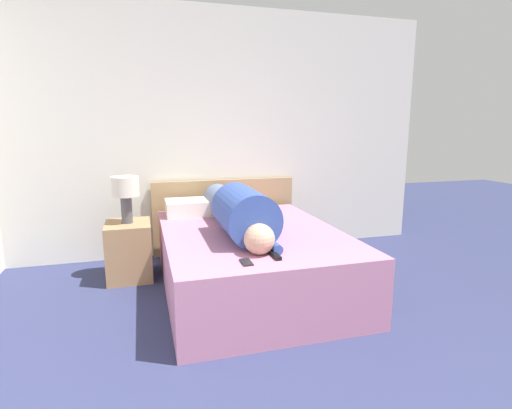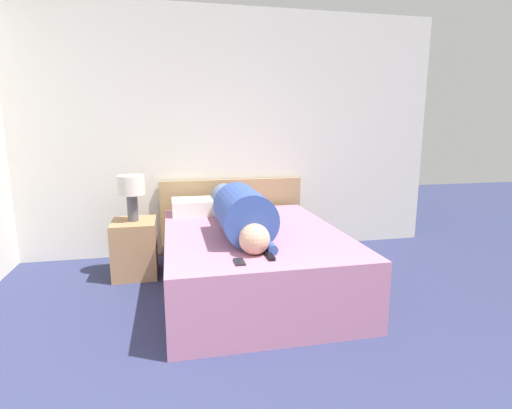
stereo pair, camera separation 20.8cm
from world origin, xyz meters
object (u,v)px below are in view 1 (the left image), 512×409
at_px(pillow_near_headboard, 197,207).
at_px(cell_phone, 246,262).
at_px(table_lamp, 125,191).
at_px(bed, 251,260).
at_px(person_lying, 238,211).
at_px(tv_remote, 275,256).
at_px(nightstand, 129,250).

bearing_deg(pillow_near_headboard, cell_phone, -86.02).
bearing_deg(table_lamp, bed, -29.12).
bearing_deg(person_lying, bed, -2.01).
relative_size(bed, tv_remote, 13.05).
distance_m(table_lamp, cell_phone, 1.57).
xyz_separation_m(bed, nightstand, (-1.01, 0.56, 0.00)).
xyz_separation_m(nightstand, person_lying, (0.90, -0.56, 0.43)).
height_order(pillow_near_headboard, cell_phone, pillow_near_headboard).
bearing_deg(tv_remote, person_lying, 96.57).
bearing_deg(nightstand, bed, -29.12).
bearing_deg(table_lamp, person_lying, -31.95).
bearing_deg(person_lying, table_lamp, 148.05).
relative_size(bed, person_lying, 1.18).
bearing_deg(person_lying, tv_remote, -83.43).
bearing_deg(bed, cell_phone, -107.63).
height_order(pillow_near_headboard, tv_remote, pillow_near_headboard).
bearing_deg(table_lamp, nightstand, 0.00).
xyz_separation_m(bed, table_lamp, (-1.01, 0.56, 0.56)).
distance_m(bed, tv_remote, 0.77).
distance_m(tv_remote, cell_phone, 0.22).
height_order(table_lamp, person_lying, table_lamp).
bearing_deg(nightstand, table_lamp, 0.00).
xyz_separation_m(person_lying, cell_phone, (-0.13, -0.78, -0.17)).
height_order(bed, pillow_near_headboard, pillow_near_headboard).
bearing_deg(person_lying, pillow_near_headboard, 107.81).
relative_size(nightstand, pillow_near_headboard, 0.87).
relative_size(person_lying, cell_phone, 12.80).
bearing_deg(cell_phone, person_lying, 80.34).
bearing_deg(nightstand, cell_phone, -60.39).
height_order(nightstand, tv_remote, tv_remote).
bearing_deg(cell_phone, tv_remote, 14.29).
height_order(bed, nightstand, same).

